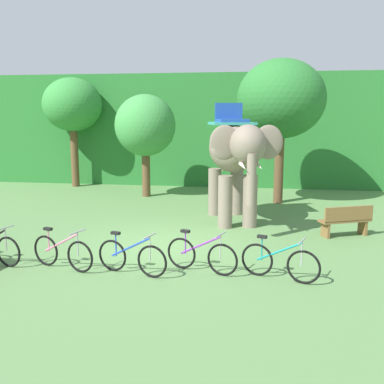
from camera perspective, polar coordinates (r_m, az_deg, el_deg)
The scene contains 11 objects.
ground_plane at distance 11.85m, azimuth -3.90°, elevation -6.95°, with size 80.00×80.00×0.00m, color #567F47.
foliage_hedge at distance 24.11m, azimuth 2.71°, elevation 8.03°, with size 36.00×6.00×5.30m, color #28702D.
tree_center_left at distance 22.00m, azimuth -14.94°, elevation 10.57°, with size 2.73×2.73×5.09m.
tree_center_right at distance 18.74m, azimuth -5.96°, elevation 8.33°, with size 2.50×2.50×4.22m.
tree_right at distance 17.59m, azimuth 11.24°, elevation 11.44°, with size 3.33×3.33×5.48m.
elephant at distance 14.06m, azimuth 5.39°, elevation 4.84°, with size 2.60×4.24×3.78m.
bike_pink at distance 10.50m, azimuth -16.13°, elevation -7.35°, with size 1.64×0.69×0.92m.
bike_blue at distance 9.86m, azimuth -7.67°, elevation -8.18°, with size 1.66×0.64×0.92m.
bike_purple at distance 9.91m, azimuth 1.19°, elevation -8.00°, with size 1.63×0.70×0.92m.
bike_teal at distance 9.65m, azimuth 11.05°, elevation -8.69°, with size 1.62×0.72×0.92m.
wooden_bench at distance 13.39m, azimuth 18.98°, elevation -3.38°, with size 1.54×0.97×0.89m.
Camera 1 is at (2.48, -11.07, 3.43)m, focal length 42.02 mm.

